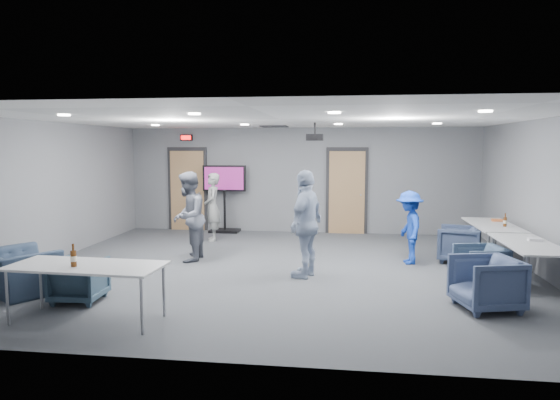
# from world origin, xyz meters

# --- Properties ---
(floor) EXTENTS (9.00, 9.00, 0.00)m
(floor) POSITION_xyz_m (0.00, 0.00, 0.00)
(floor) COLOR #313438
(floor) RESTS_ON ground
(ceiling) EXTENTS (9.00, 9.00, 0.00)m
(ceiling) POSITION_xyz_m (0.00, 0.00, 2.70)
(ceiling) COLOR white
(ceiling) RESTS_ON wall_back
(wall_back) EXTENTS (9.00, 0.02, 2.70)m
(wall_back) POSITION_xyz_m (0.00, 4.00, 1.35)
(wall_back) COLOR slate
(wall_back) RESTS_ON floor
(wall_front) EXTENTS (9.00, 0.02, 2.70)m
(wall_front) POSITION_xyz_m (0.00, -4.00, 1.35)
(wall_front) COLOR slate
(wall_front) RESTS_ON floor
(wall_left) EXTENTS (0.02, 8.00, 2.70)m
(wall_left) POSITION_xyz_m (-4.50, 0.00, 1.35)
(wall_left) COLOR slate
(wall_left) RESTS_ON floor
(wall_right) EXTENTS (0.02, 8.00, 2.70)m
(wall_right) POSITION_xyz_m (4.50, 0.00, 1.35)
(wall_right) COLOR slate
(wall_right) RESTS_ON floor
(door_left) EXTENTS (1.06, 0.17, 2.24)m
(door_left) POSITION_xyz_m (-3.00, 3.95, 1.07)
(door_left) COLOR black
(door_left) RESTS_ON wall_back
(door_right) EXTENTS (1.06, 0.17, 2.24)m
(door_right) POSITION_xyz_m (1.20, 3.95, 1.07)
(door_right) COLOR black
(door_right) RESTS_ON wall_back
(exit_sign) EXTENTS (0.32, 0.08, 0.16)m
(exit_sign) POSITION_xyz_m (-3.00, 3.93, 2.45)
(exit_sign) COLOR black
(exit_sign) RESTS_ON wall_back
(hvac_diffuser) EXTENTS (0.60, 0.60, 0.03)m
(hvac_diffuser) POSITION_xyz_m (-0.50, 2.80, 2.69)
(hvac_diffuser) COLOR black
(hvac_diffuser) RESTS_ON ceiling
(downlights) EXTENTS (6.18, 3.78, 0.02)m
(downlights) POSITION_xyz_m (0.00, 0.00, 2.68)
(downlights) COLOR white
(downlights) RESTS_ON ceiling
(person_a) EXTENTS (0.55, 0.67, 1.60)m
(person_a) POSITION_xyz_m (-1.94, 2.53, 0.80)
(person_a) COLOR gray
(person_a) RESTS_ON floor
(person_b) EXTENTS (0.70, 0.88, 1.74)m
(person_b) POSITION_xyz_m (-1.85, 0.42, 0.87)
(person_b) COLOR #575B68
(person_b) RESTS_ON floor
(person_c) EXTENTS (0.78, 1.16, 1.83)m
(person_c) POSITION_xyz_m (0.51, -0.47, 0.92)
(person_c) COLOR #98A8C4
(person_c) RESTS_ON floor
(person_d) EXTENTS (0.60, 0.94, 1.39)m
(person_d) POSITION_xyz_m (2.38, 0.77, 0.69)
(person_d) COLOR #1A3EAD
(person_d) RESTS_ON floor
(chair_right_a) EXTENTS (0.94, 0.93, 0.70)m
(chair_right_a) POSITION_xyz_m (3.35, 1.01, 0.35)
(chair_right_a) COLOR #34405A
(chair_right_a) RESTS_ON floor
(chair_right_b) EXTENTS (0.82, 0.80, 0.64)m
(chair_right_b) POSITION_xyz_m (3.35, -0.57, 0.32)
(chair_right_b) COLOR #34445B
(chair_right_b) RESTS_ON floor
(chair_right_c) EXTENTS (0.97, 0.95, 0.73)m
(chair_right_c) POSITION_xyz_m (3.09, -1.86, 0.36)
(chair_right_c) COLOR #3D4A6A
(chair_right_c) RESTS_ON floor
(chair_front_a) EXTENTS (0.71, 0.72, 0.62)m
(chair_front_a) POSITION_xyz_m (-2.61, -2.25, 0.31)
(chair_front_a) COLOR #334859
(chair_front_a) RESTS_ON floor
(chair_front_b) EXTENTS (1.37, 1.33, 0.68)m
(chair_front_b) POSITION_xyz_m (-3.69, -2.04, 0.34)
(chair_front_b) COLOR #324056
(chair_front_b) RESTS_ON floor
(table_right_a) EXTENTS (0.77, 1.86, 0.73)m
(table_right_a) POSITION_xyz_m (4.00, 1.14, 0.69)
(table_right_a) COLOR #AAACAF
(table_right_a) RESTS_ON floor
(table_right_b) EXTENTS (0.75, 1.80, 0.73)m
(table_right_b) POSITION_xyz_m (4.00, -0.76, 0.68)
(table_right_b) COLOR #AAACAF
(table_right_b) RESTS_ON floor
(table_front_left) EXTENTS (1.98, 0.89, 0.73)m
(table_front_left) POSITION_xyz_m (-2.08, -3.00, 0.69)
(table_front_left) COLOR #AAACAF
(table_front_left) RESTS_ON floor
(bottle_front) EXTENTS (0.08, 0.08, 0.29)m
(bottle_front) POSITION_xyz_m (-2.18, -3.11, 0.84)
(bottle_front) COLOR #542C0E
(bottle_front) RESTS_ON table_front_left
(bottle_right) EXTENTS (0.07, 0.07, 0.25)m
(bottle_right) POSITION_xyz_m (4.14, 0.88, 0.82)
(bottle_right) COLOR #542C0E
(bottle_right) RESTS_ON table_right_a
(snack_box) EXTENTS (0.21, 0.15, 0.05)m
(snack_box) POSITION_xyz_m (4.19, 1.54, 0.75)
(snack_box) COLOR #C36230
(snack_box) RESTS_ON table_right_a
(wrapper) EXTENTS (0.21, 0.15, 0.05)m
(wrapper) POSITION_xyz_m (4.16, -0.57, 0.75)
(wrapper) COLOR silver
(wrapper) RESTS_ON table_right_b
(tv_stand) EXTENTS (1.13, 0.54, 1.74)m
(tv_stand) POSITION_xyz_m (-1.95, 3.75, 0.98)
(tv_stand) COLOR black
(tv_stand) RESTS_ON floor
(projector) EXTENTS (0.33, 0.32, 0.36)m
(projector) POSITION_xyz_m (0.55, 1.09, 2.40)
(projector) COLOR black
(projector) RESTS_ON ceiling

